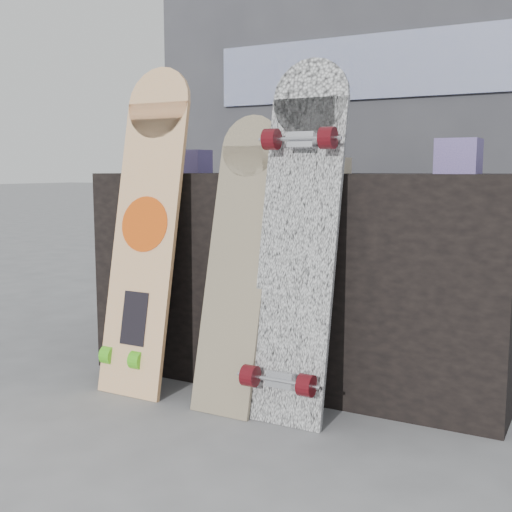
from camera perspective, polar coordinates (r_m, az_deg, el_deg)
The scene contains 10 objects.
ground at distance 2.20m, azimuth -1.33°, elevation -14.02°, with size 60.00×60.00×0.00m, color slate.
vendor_table at distance 2.53m, azimuth 4.25°, elevation -1.78°, with size 1.60×0.60×0.80m, color black.
booth at distance 3.30m, azimuth 10.54°, elevation 12.54°, with size 2.40×0.22×2.20m.
merch_box_purple at distance 2.87m, azimuth -6.05°, elevation 8.35°, with size 0.18×0.12×0.10m, color #453F81.
merch_box_small at distance 2.34m, azimuth 17.57°, elevation 8.45°, with size 0.14×0.14×0.12m, color #453F81.
merch_box_flat at distance 2.50m, azimuth 5.72°, elevation 8.00°, with size 0.22×0.10×0.06m, color #D1B78C.
longboard_geisha at distance 2.39m, azimuth -9.71°, elevation 3.20°, with size 0.27×0.27×1.20m.
longboard_celtic at distance 2.19m, azimuth -1.60°, elevation 0.32°, with size 0.22×0.27×1.01m.
longboard_cascadia at distance 2.08m, azimuth 3.74°, elevation 2.11°, with size 0.27×0.31×1.18m.
skateboard_dark at distance 2.47m, azimuth -9.90°, elevation -0.49°, with size 0.20×0.31×0.92m.
Camera 1 is at (1.01, -1.78, 0.81)m, focal length 45.00 mm.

